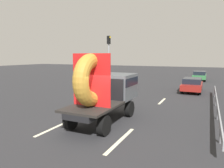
{
  "coord_description": "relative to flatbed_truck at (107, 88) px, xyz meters",
  "views": [
    {
      "loc": [
        4.79,
        -8.11,
        3.32
      ],
      "look_at": [
        0.08,
        1.9,
        1.82
      ],
      "focal_mm": 33.17,
      "sensor_mm": 36.0,
      "label": 1
    }
  ],
  "objects": [
    {
      "name": "ground_plane",
      "position": [
        -0.08,
        -1.26,
        -1.67
      ],
      "size": [
        120.0,
        120.0,
        0.0
      ],
      "primitive_type": "plane",
      "color": "#28282B"
    },
    {
      "name": "flatbed_truck",
      "position": [
        0.0,
        0.0,
        0.0
      ],
      "size": [
        2.02,
        4.93,
        3.44
      ],
      "color": "black",
      "rests_on": "ground_plane"
    },
    {
      "name": "distant_sedan",
      "position": [
        3.36,
        10.98,
        -0.97
      ],
      "size": [
        1.71,
        3.98,
        1.3
      ],
      "color": "black",
      "rests_on": "ground_plane"
    },
    {
      "name": "traffic_light",
      "position": [
        -5.68,
        11.86,
        1.97
      ],
      "size": [
        0.42,
        0.36,
        5.56
      ],
      "color": "gray",
      "rests_on": "ground_plane"
    },
    {
      "name": "guardrail",
      "position": [
        5.25,
        4.22,
        -1.14
      ],
      "size": [
        0.1,
        13.33,
        0.71
      ],
      "color": "gray",
      "rests_on": "ground_plane"
    },
    {
      "name": "lane_dash_left_near",
      "position": [
        -1.68,
        -2.07,
        -1.67
      ],
      "size": [
        0.16,
        2.61,
        0.01
      ],
      "primitive_type": "cube",
      "rotation": [
        0.0,
        0.0,
        1.57
      ],
      "color": "beige",
      "rests_on": "ground_plane"
    },
    {
      "name": "lane_dash_left_far",
      "position": [
        -1.68,
        5.49,
        -1.67
      ],
      "size": [
        0.16,
        2.51,
        0.01
      ],
      "primitive_type": "cube",
      "rotation": [
        0.0,
        0.0,
        1.57
      ],
      "color": "beige",
      "rests_on": "ground_plane"
    },
    {
      "name": "lane_dash_right_near",
      "position": [
        1.68,
        -2.14,
        -1.67
      ],
      "size": [
        0.16,
        2.8,
        0.01
      ],
      "primitive_type": "cube",
      "rotation": [
        0.0,
        0.0,
        1.57
      ],
      "color": "beige",
      "rests_on": "ground_plane"
    },
    {
      "name": "lane_dash_right_far",
      "position": [
        1.68,
        5.79,
        -1.67
      ],
      "size": [
        0.16,
        2.19,
        0.01
      ],
      "primitive_type": "cube",
      "rotation": [
        0.0,
        0.0,
        1.57
      ],
      "color": "beige",
      "rests_on": "ground_plane"
    },
    {
      "name": "oncoming_car",
      "position": [
        3.57,
        21.16,
        -0.99
      ],
      "size": [
        1.67,
        3.91,
        1.27
      ],
      "color": "black",
      "rests_on": "ground_plane"
    }
  ]
}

